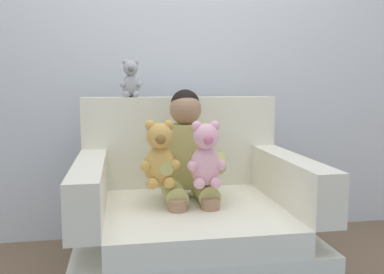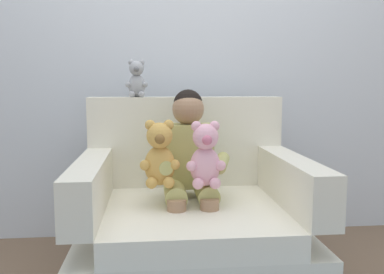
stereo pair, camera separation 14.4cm
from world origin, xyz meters
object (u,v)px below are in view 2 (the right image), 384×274
Objects in this scene: plush_grey_on_backrest at (137,80)px; seated_child at (189,160)px; armchair at (192,222)px; plush_honey at (160,155)px; plush_pink at (205,156)px.

seated_child is at bearing -46.42° from plush_grey_on_backrest.
armchair is 1.39× the size of seated_child.
seated_child is (-0.01, 0.04, 0.32)m from armchair.
plush_grey_on_backrest reaches higher than plush_honey.
plush_pink is at bearing -66.99° from armchair.
armchair is 3.49× the size of plush_honey.
plush_grey_on_backrest is at bearing 89.30° from plush_honey.
plush_honey is 1.01× the size of plush_pink.
plush_grey_on_backrest reaches higher than plush_pink.
seated_child is at bearing 101.49° from armchair.
armchair is 0.40m from plush_pink.
seated_child is at bearing 124.44° from plush_pink.
seated_child reaches higher than plush_honey.
plush_pink is (0.05, -0.13, 0.37)m from armchair.
plush_pink is (0.06, -0.17, 0.05)m from seated_child.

